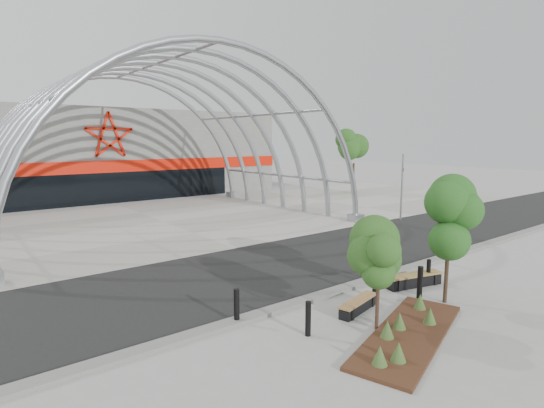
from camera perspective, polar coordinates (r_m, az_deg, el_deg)
name	(u,v)px	position (r m, az deg, el deg)	size (l,w,h in m)	color
ground	(339,288)	(15.89, 9.02, -11.06)	(140.00, 140.00, 0.00)	#999893
road	(279,265)	(18.33, 0.97, -8.22)	(140.00, 7.00, 0.02)	black
forecourt	(164,222)	(28.44, -14.33, -2.37)	(60.00, 17.00, 0.04)	#9E9A8F
kerb	(344,288)	(15.72, 9.70, -11.08)	(60.00, 0.50, 0.12)	slate
arena_building	(86,153)	(45.02, -23.72, 6.24)	(34.00, 15.24, 8.00)	slate
vault_canopy	(164,222)	(28.44, -14.33, -2.37)	(20.80, 15.80, 20.36)	#9A9FA5
planting_bed	(408,332)	(12.63, 17.77, -16.08)	(5.64, 3.30, 0.57)	black
signal_pole	(402,186)	(29.24, 17.07, 2.34)	(0.13, 0.62, 4.40)	gray
street_tree_0	(380,248)	(12.13, 14.26, -5.80)	(1.44, 1.44, 3.29)	#341C16
street_tree_1	(450,220)	(14.78, 22.80, -2.03)	(1.63, 1.63, 3.85)	black
bench_0	(358,306)	(13.89, 11.51, -13.26)	(1.91, 0.81, 0.39)	black
bench_1	(414,280)	(16.62, 18.57, -9.69)	(2.31, 1.06, 0.47)	black
bollard_0	(237,306)	(12.76, -4.78, -13.54)	(0.17, 0.17, 1.04)	black
bollard_1	(308,319)	(12.04, 4.87, -15.11)	(0.16, 0.16, 0.98)	black
bollard_2	(420,283)	(15.31, 19.26, -9.98)	(0.18, 0.18, 1.14)	black
bollard_3	(375,282)	(15.07, 13.69, -10.19)	(0.17, 0.17, 1.06)	black
bollard_4	(428,272)	(16.91, 20.28, -8.57)	(0.15, 0.15, 0.96)	black
bg_tree_1	(354,151)	(42.63, 10.98, 7.07)	(2.70, 2.70, 5.91)	black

